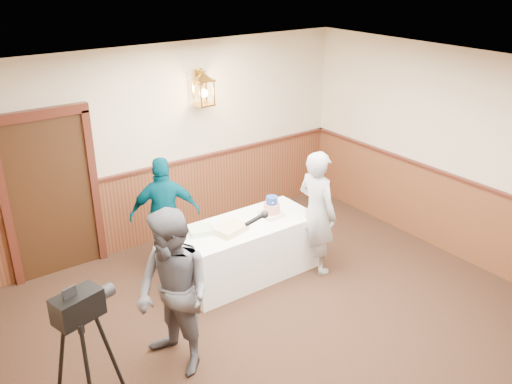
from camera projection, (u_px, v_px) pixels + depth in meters
ground at (327, 365)px, 5.54m from camera, size 7.00×7.00×0.00m
room_shell at (299, 217)px, 5.24m from camera, size 6.02×7.02×2.81m
display_table at (247, 249)px, 6.97m from camera, size 1.80×0.80×0.75m
tiered_cake at (272, 208)px, 6.97m from camera, size 0.27×0.27×0.27m
sheet_cake_yellow at (230, 229)px, 6.60m from camera, size 0.45×0.38×0.08m
sheet_cake_green at (201, 230)px, 6.57m from camera, size 0.35×0.31×0.07m
interviewer at (174, 294)px, 5.20m from camera, size 1.57×0.94×1.73m
baker at (317, 213)px, 6.92m from camera, size 0.44×0.63×1.66m
assistant_p at (165, 214)px, 7.01m from camera, size 0.98×0.70×1.55m
tv_camera_rig at (90, 381)px, 4.39m from camera, size 0.60×0.56×1.52m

